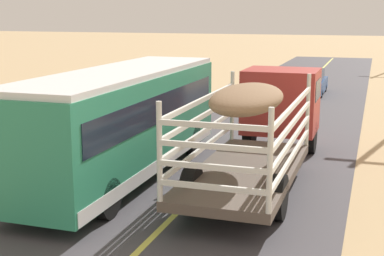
# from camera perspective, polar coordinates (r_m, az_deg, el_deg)

# --- Properties ---
(livestock_truck) EXTENTS (2.53, 9.70, 3.02)m
(livestock_truck) POSITION_cam_1_polar(r_m,az_deg,el_deg) (17.59, 7.98, 1.65)
(livestock_truck) COLOR #B2332D
(livestock_truck) RESTS_ON road_surface
(bus) EXTENTS (2.54, 10.00, 3.21)m
(bus) POSITION_cam_1_polar(r_m,az_deg,el_deg) (16.44, -7.15, 0.80)
(bus) COLOR #2D8C66
(bus) RESTS_ON road_surface
(car_far) EXTENTS (1.80, 4.40, 1.46)m
(car_far) POSITION_cam_1_polar(r_m,az_deg,el_deg) (34.17, 11.99, 4.57)
(car_far) COLOR #264C8C
(car_far) RESTS_ON road_surface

